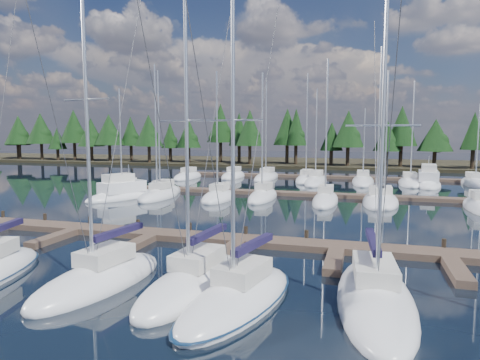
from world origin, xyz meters
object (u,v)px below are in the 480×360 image
(front_sailboat_3, at_px, (194,283))
(motor_yacht_right, at_px, (428,182))
(front_sailboat_2, at_px, (100,279))
(front_sailboat_5, at_px, (375,298))
(main_dock, at_px, (239,243))
(front_sailboat_4, at_px, (238,299))
(motor_yacht_left, at_px, (122,194))

(front_sailboat_3, height_order, motor_yacht_right, front_sailboat_3)
(front_sailboat_2, distance_m, front_sailboat_5, 12.25)
(main_dock, distance_m, front_sailboat_5, 10.81)
(front_sailboat_3, bearing_deg, front_sailboat_5, 3.32)
(front_sailboat_4, relative_size, motor_yacht_right, 1.38)
(motor_yacht_left, bearing_deg, front_sailboat_4, -50.00)
(front_sailboat_4, distance_m, motor_yacht_right, 47.22)
(main_dock, relative_size, motor_yacht_left, 4.74)
(main_dock, xyz_separation_m, motor_yacht_right, (15.65, 36.44, 0.32))
(front_sailboat_3, xyz_separation_m, motor_yacht_right, (15.49, 44.18, 0.24))
(main_dock, distance_m, motor_yacht_right, 39.66)
(main_dock, height_order, front_sailboat_5, front_sailboat_5)
(motor_yacht_right, bearing_deg, front_sailboat_3, -109.32)
(front_sailboat_5, xyz_separation_m, motor_yacht_left, (-25.64, 22.49, 0.21))
(front_sailboat_5, bearing_deg, main_dock, 137.64)
(main_dock, bearing_deg, motor_yacht_right, 66.76)
(front_sailboat_4, xyz_separation_m, motor_yacht_left, (-20.27, 24.15, 0.20))
(front_sailboat_2, height_order, front_sailboat_4, front_sailboat_2)
(front_sailboat_4, relative_size, motor_yacht_left, 1.47)
(main_dock, bearing_deg, front_sailboat_5, -42.36)
(front_sailboat_2, distance_m, motor_yacht_left, 27.27)
(front_sailboat_2, bearing_deg, front_sailboat_3, 10.16)
(main_dock, relative_size, front_sailboat_5, 3.31)
(front_sailboat_3, distance_m, front_sailboat_4, 2.74)
(main_dock, xyz_separation_m, front_sailboat_5, (7.99, -7.28, 0.07))
(front_sailboat_2, height_order, front_sailboat_5, front_sailboat_2)
(main_dock, distance_m, motor_yacht_left, 23.30)
(main_dock, relative_size, front_sailboat_4, 3.22)
(main_dock, height_order, motor_yacht_left, motor_yacht_left)
(front_sailboat_5, relative_size, motor_yacht_right, 1.35)
(front_sailboat_2, bearing_deg, motor_yacht_right, 66.18)
(front_sailboat_4, bearing_deg, front_sailboat_5, 17.22)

